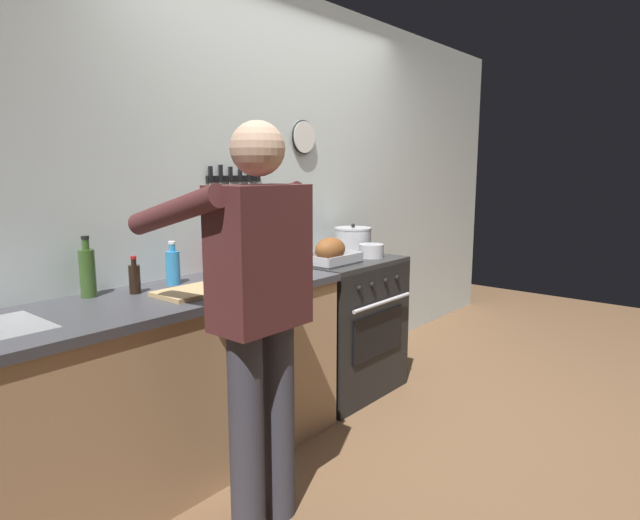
{
  "coord_description": "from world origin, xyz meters",
  "views": [
    {
      "loc": [
        -2.52,
        -1.14,
        1.48
      ],
      "look_at": [
        -0.15,
        0.85,
        0.95
      ],
      "focal_mm": 30.1,
      "sensor_mm": 36.0,
      "label": 1
    }
  ],
  "objects_px": {
    "person_cook": "(257,303)",
    "roasting_pan": "(330,252)",
    "bottle_wine_red": "(220,253)",
    "stock_pot": "(353,240)",
    "bottle_dish_soap": "(173,267)",
    "bottle_soy_sauce": "(135,278)",
    "saucepan": "(371,251)",
    "bottle_hot_sauce": "(212,261)",
    "cutting_board": "(196,291)",
    "bottle_olive_oil": "(87,272)",
    "stove": "(339,325)"
  },
  "relations": [
    {
      "from": "stock_pot",
      "to": "saucepan",
      "type": "xyz_separation_m",
      "value": [
        -0.11,
        -0.24,
        -0.04
      ]
    },
    {
      "from": "stock_pot",
      "to": "bottle_dish_soap",
      "type": "bearing_deg",
      "value": 177.85
    },
    {
      "from": "bottle_dish_soap",
      "to": "roasting_pan",
      "type": "bearing_deg",
      "value": -13.35
    },
    {
      "from": "stock_pot",
      "to": "bottle_hot_sauce",
      "type": "height_order",
      "value": "stock_pot"
    },
    {
      "from": "person_cook",
      "to": "cutting_board",
      "type": "distance_m",
      "value": 0.52
    },
    {
      "from": "saucepan",
      "to": "bottle_dish_soap",
      "type": "height_order",
      "value": "bottle_dish_soap"
    },
    {
      "from": "stock_pot",
      "to": "bottle_dish_soap",
      "type": "distance_m",
      "value": 1.46
    },
    {
      "from": "stock_pot",
      "to": "bottle_dish_soap",
      "type": "relative_size",
      "value": 1.18
    },
    {
      "from": "stove",
      "to": "cutting_board",
      "type": "relative_size",
      "value": 2.5
    },
    {
      "from": "bottle_soy_sauce",
      "to": "bottle_wine_red",
      "type": "bearing_deg",
      "value": 1.57
    },
    {
      "from": "saucepan",
      "to": "roasting_pan",
      "type": "bearing_deg",
      "value": 171.18
    },
    {
      "from": "stock_pot",
      "to": "bottle_olive_oil",
      "type": "relative_size",
      "value": 0.92
    },
    {
      "from": "roasting_pan",
      "to": "bottle_olive_oil",
      "type": "height_order",
      "value": "bottle_olive_oil"
    },
    {
      "from": "person_cook",
      "to": "bottle_hot_sauce",
      "type": "distance_m",
      "value": 0.96
    },
    {
      "from": "saucepan",
      "to": "bottle_hot_sauce",
      "type": "height_order",
      "value": "bottle_hot_sauce"
    },
    {
      "from": "stove",
      "to": "bottle_olive_oil",
      "type": "bearing_deg",
      "value": 171.98
    },
    {
      "from": "cutting_board",
      "to": "bottle_dish_soap",
      "type": "xyz_separation_m",
      "value": [
        0.05,
        0.25,
        0.08
      ]
    },
    {
      "from": "roasting_pan",
      "to": "person_cook",
      "type": "bearing_deg",
      "value": -154.67
    },
    {
      "from": "cutting_board",
      "to": "bottle_soy_sauce",
      "type": "relative_size",
      "value": 2.02
    },
    {
      "from": "person_cook",
      "to": "saucepan",
      "type": "distance_m",
      "value": 1.57
    },
    {
      "from": "person_cook",
      "to": "roasting_pan",
      "type": "distance_m",
      "value": 1.25
    },
    {
      "from": "stock_pot",
      "to": "cutting_board",
      "type": "xyz_separation_m",
      "value": [
        -1.51,
        -0.2,
        -0.08
      ]
    },
    {
      "from": "saucepan",
      "to": "stove",
      "type": "bearing_deg",
      "value": 143.61
    },
    {
      "from": "stock_pot",
      "to": "bottle_hot_sauce",
      "type": "distance_m",
      "value": 1.16
    },
    {
      "from": "bottle_hot_sauce",
      "to": "bottle_olive_oil",
      "type": "relative_size",
      "value": 0.62
    },
    {
      "from": "stove",
      "to": "person_cook",
      "type": "distance_m",
      "value": 1.53
    },
    {
      "from": "stock_pot",
      "to": "stove",
      "type": "bearing_deg",
      "value": -159.93
    },
    {
      "from": "bottle_wine_red",
      "to": "person_cook",
      "type": "bearing_deg",
      "value": -120.04
    },
    {
      "from": "stove",
      "to": "roasting_pan",
      "type": "xyz_separation_m",
      "value": [
        -0.19,
        -0.07,
        0.52
      ]
    },
    {
      "from": "saucepan",
      "to": "bottle_dish_soap",
      "type": "xyz_separation_m",
      "value": [
        -1.35,
        0.29,
        0.05
      ]
    },
    {
      "from": "bottle_wine_red",
      "to": "bottle_soy_sauce",
      "type": "bearing_deg",
      "value": -178.43
    },
    {
      "from": "bottle_dish_soap",
      "to": "bottle_soy_sauce",
      "type": "distance_m",
      "value": 0.24
    },
    {
      "from": "bottle_dish_soap",
      "to": "bottle_soy_sauce",
      "type": "relative_size",
      "value": 1.24
    },
    {
      "from": "saucepan",
      "to": "cutting_board",
      "type": "distance_m",
      "value": 1.4
    },
    {
      "from": "cutting_board",
      "to": "bottle_wine_red",
      "type": "height_order",
      "value": "bottle_wine_red"
    },
    {
      "from": "bottle_olive_oil",
      "to": "cutting_board",
      "type": "bearing_deg",
      "value": -41.11
    },
    {
      "from": "roasting_pan",
      "to": "saucepan",
      "type": "xyz_separation_m",
      "value": [
        0.37,
        -0.06,
        -0.03
      ]
    },
    {
      "from": "roasting_pan",
      "to": "bottle_wine_red",
      "type": "height_order",
      "value": "bottle_wine_red"
    },
    {
      "from": "person_cook",
      "to": "bottle_soy_sauce",
      "type": "relative_size",
      "value": 9.3
    },
    {
      "from": "person_cook",
      "to": "bottle_olive_oil",
      "type": "bearing_deg",
      "value": 26.13
    },
    {
      "from": "stove",
      "to": "bottle_wine_red",
      "type": "bearing_deg",
      "value": 171.03
    },
    {
      "from": "bottle_soy_sauce",
      "to": "stock_pot",
      "type": "bearing_deg",
      "value": -0.66
    },
    {
      "from": "bottle_soy_sauce",
      "to": "saucepan",
      "type": "bearing_deg",
      "value": -9.13
    },
    {
      "from": "cutting_board",
      "to": "bottle_hot_sauce",
      "type": "xyz_separation_m",
      "value": [
        0.36,
        0.33,
        0.06
      ]
    },
    {
      "from": "bottle_hot_sauce",
      "to": "cutting_board",
      "type": "bearing_deg",
      "value": -138.28
    },
    {
      "from": "stove",
      "to": "stock_pot",
      "type": "distance_m",
      "value": 0.62
    },
    {
      "from": "saucepan",
      "to": "bottle_olive_oil",
      "type": "relative_size",
      "value": 0.58
    },
    {
      "from": "bottle_hot_sauce",
      "to": "saucepan",
      "type": "bearing_deg",
      "value": -19.37
    },
    {
      "from": "stock_pot",
      "to": "roasting_pan",
      "type": "bearing_deg",
      "value": -159.54
    },
    {
      "from": "cutting_board",
      "to": "bottle_hot_sauce",
      "type": "height_order",
      "value": "bottle_hot_sauce"
    }
  ]
}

